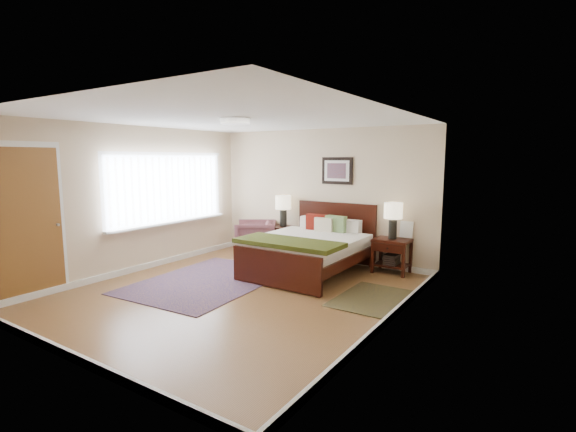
% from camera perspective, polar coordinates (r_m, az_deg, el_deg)
% --- Properties ---
extents(floor, '(5.00, 5.00, 0.00)m').
position_cam_1_polar(floor, '(6.24, -6.85, -10.37)').
color(floor, brown).
rests_on(floor, ground).
extents(back_wall, '(4.50, 0.04, 2.50)m').
position_cam_1_polar(back_wall, '(8.03, 4.52, 2.87)').
color(back_wall, beige).
rests_on(back_wall, ground).
extents(front_wall, '(4.50, 0.04, 2.50)m').
position_cam_1_polar(front_wall, '(4.38, -28.59, -2.26)').
color(front_wall, beige).
rests_on(front_wall, ground).
extents(left_wall, '(0.04, 5.00, 2.50)m').
position_cam_1_polar(left_wall, '(7.61, -20.14, 2.14)').
color(left_wall, beige).
rests_on(left_wall, ground).
extents(right_wall, '(0.04, 5.00, 2.50)m').
position_cam_1_polar(right_wall, '(4.84, 13.78, -0.64)').
color(right_wall, beige).
rests_on(right_wall, ground).
extents(ceiling, '(4.50, 5.00, 0.02)m').
position_cam_1_polar(ceiling, '(5.95, -7.25, 13.14)').
color(ceiling, white).
rests_on(ceiling, back_wall).
extents(window, '(0.11, 2.72, 1.32)m').
position_cam_1_polar(window, '(7.99, -15.93, 3.48)').
color(window, silver).
rests_on(window, left_wall).
extents(door, '(0.06, 1.00, 2.18)m').
position_cam_1_polar(door, '(6.72, -31.96, -0.82)').
color(door, silver).
rests_on(door, ground).
extents(ceil_fixture, '(0.44, 0.44, 0.08)m').
position_cam_1_polar(ceil_fixture, '(5.95, -7.24, 12.81)').
color(ceil_fixture, white).
rests_on(ceil_fixture, ceiling).
extents(bed, '(1.71, 2.06, 1.11)m').
position_cam_1_polar(bed, '(7.09, 3.01, -3.80)').
color(bed, black).
rests_on(bed, ground).
extents(wall_art, '(0.62, 0.05, 0.50)m').
position_cam_1_polar(wall_art, '(7.82, 6.72, 6.16)').
color(wall_art, black).
rests_on(wall_art, back_wall).
extents(nightstand_left, '(0.51, 0.46, 0.60)m').
position_cam_1_polar(nightstand_left, '(8.29, -0.73, -2.30)').
color(nightstand_left, black).
rests_on(nightstand_left, ground).
extents(nightstand_right, '(0.60, 0.45, 0.59)m').
position_cam_1_polar(nightstand_right, '(7.34, 13.98, -4.84)').
color(nightstand_right, black).
rests_on(nightstand_right, ground).
extents(lamp_left, '(0.31, 0.31, 0.61)m').
position_cam_1_polar(lamp_left, '(8.23, -0.65, 1.44)').
color(lamp_left, black).
rests_on(lamp_left, nightstand_left).
extents(lamp_right, '(0.31, 0.31, 0.61)m').
position_cam_1_polar(lamp_right, '(7.24, 14.19, 0.20)').
color(lamp_right, black).
rests_on(lamp_right, nightstand_right).
extents(armchair, '(1.08, 1.07, 0.72)m').
position_cam_1_polar(armchair, '(8.39, -4.43, -3.06)').
color(armchair, brown).
rests_on(armchair, ground).
extents(rug_persian, '(1.96, 2.66, 0.01)m').
position_cam_1_polar(rug_persian, '(6.87, -10.88, -8.69)').
color(rug_persian, '#0F0D43').
rests_on(rug_persian, ground).
extents(rug_navy, '(0.88, 1.32, 0.01)m').
position_cam_1_polar(rug_navy, '(6.06, 11.33, -10.97)').
color(rug_navy, black).
rests_on(rug_navy, ground).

